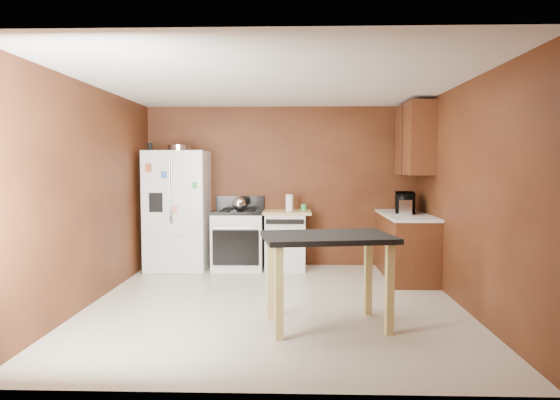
{
  "coord_description": "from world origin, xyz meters",
  "views": [
    {
      "loc": [
        0.23,
        -5.61,
        1.59
      ],
      "look_at": [
        0.03,
        0.85,
        1.13
      ],
      "focal_mm": 32.0,
      "sensor_mm": 36.0,
      "label": 1
    }
  ],
  "objects_px": {
    "paper_towel": "(289,203)",
    "toaster": "(405,207)",
    "green_canister": "(304,208)",
    "pen_cup": "(150,147)",
    "roasting_pan": "(179,148)",
    "dishwasher": "(285,239)",
    "refrigerator": "(178,210)",
    "gas_range": "(238,239)",
    "microwave": "(405,203)",
    "island": "(327,249)",
    "kettle": "(239,204)"
  },
  "relations": [
    {
      "from": "green_canister",
      "to": "pen_cup",
      "type": "bearing_deg",
      "value": -173.75
    },
    {
      "from": "kettle",
      "to": "toaster",
      "type": "relative_size",
      "value": 0.73
    },
    {
      "from": "paper_towel",
      "to": "toaster",
      "type": "distance_m",
      "value": 1.7
    },
    {
      "from": "pen_cup",
      "to": "dishwasher",
      "type": "distance_m",
      "value": 2.46
    },
    {
      "from": "dishwasher",
      "to": "island",
      "type": "bearing_deg",
      "value": -80.32
    },
    {
      "from": "green_canister",
      "to": "island",
      "type": "distance_m",
      "value": 2.79
    },
    {
      "from": "green_canister",
      "to": "dishwasher",
      "type": "relative_size",
      "value": 0.11
    },
    {
      "from": "roasting_pan",
      "to": "paper_towel",
      "type": "bearing_deg",
      "value": -0.38
    },
    {
      "from": "kettle",
      "to": "refrigerator",
      "type": "relative_size",
      "value": 0.12
    },
    {
      "from": "refrigerator",
      "to": "paper_towel",
      "type": "bearing_deg",
      "value": -0.29
    },
    {
      "from": "dishwasher",
      "to": "microwave",
      "type": "bearing_deg",
      "value": -9.32
    },
    {
      "from": "island",
      "to": "gas_range",
      "type": "bearing_deg",
      "value": 113.67
    },
    {
      "from": "toaster",
      "to": "gas_range",
      "type": "xyz_separation_m",
      "value": [
        -2.4,
        0.58,
        -0.54
      ]
    },
    {
      "from": "paper_towel",
      "to": "refrigerator",
      "type": "relative_size",
      "value": 0.14
    },
    {
      "from": "roasting_pan",
      "to": "pen_cup",
      "type": "height_order",
      "value": "pen_cup"
    },
    {
      "from": "refrigerator",
      "to": "microwave",
      "type": "bearing_deg",
      "value": -3.41
    },
    {
      "from": "toaster",
      "to": "dishwasher",
      "type": "xyz_separation_m",
      "value": [
        -1.68,
        0.6,
        -0.55
      ]
    },
    {
      "from": "gas_range",
      "to": "dishwasher",
      "type": "relative_size",
      "value": 1.24
    },
    {
      "from": "green_canister",
      "to": "gas_range",
      "type": "xyz_separation_m",
      "value": [
        -1.0,
        -0.07,
        -0.48
      ]
    },
    {
      "from": "paper_towel",
      "to": "island",
      "type": "bearing_deg",
      "value": -81.3
    },
    {
      "from": "roasting_pan",
      "to": "dishwasher",
      "type": "bearing_deg",
      "value": 2.97
    },
    {
      "from": "paper_towel",
      "to": "toaster",
      "type": "height_order",
      "value": "paper_towel"
    },
    {
      "from": "pen_cup",
      "to": "refrigerator",
      "type": "height_order",
      "value": "pen_cup"
    },
    {
      "from": "kettle",
      "to": "microwave",
      "type": "height_order",
      "value": "microwave"
    },
    {
      "from": "roasting_pan",
      "to": "refrigerator",
      "type": "height_order",
      "value": "roasting_pan"
    },
    {
      "from": "green_canister",
      "to": "kettle",
      "type": "bearing_deg",
      "value": -169.65
    },
    {
      "from": "roasting_pan",
      "to": "refrigerator",
      "type": "xyz_separation_m",
      "value": [
        -0.04,
        -0.0,
        -0.94
      ]
    },
    {
      "from": "refrigerator",
      "to": "dishwasher",
      "type": "xyz_separation_m",
      "value": [
        1.63,
        0.08,
        -0.45
      ]
    },
    {
      "from": "paper_towel",
      "to": "gas_range",
      "type": "xyz_separation_m",
      "value": [
        -0.78,
        0.07,
        -0.56
      ]
    },
    {
      "from": "paper_towel",
      "to": "dishwasher",
      "type": "height_order",
      "value": "paper_towel"
    },
    {
      "from": "pen_cup",
      "to": "microwave",
      "type": "distance_m",
      "value": 3.84
    },
    {
      "from": "paper_towel",
      "to": "dishwasher",
      "type": "relative_size",
      "value": 0.29
    },
    {
      "from": "microwave",
      "to": "dishwasher",
      "type": "relative_size",
      "value": 0.55
    },
    {
      "from": "pen_cup",
      "to": "island",
      "type": "distance_m",
      "value": 3.7
    },
    {
      "from": "pen_cup",
      "to": "dishwasher",
      "type": "height_order",
      "value": "pen_cup"
    },
    {
      "from": "kettle",
      "to": "green_canister",
      "type": "height_order",
      "value": "kettle"
    },
    {
      "from": "toaster",
      "to": "island",
      "type": "bearing_deg",
      "value": -108.46
    },
    {
      "from": "roasting_pan",
      "to": "kettle",
      "type": "height_order",
      "value": "roasting_pan"
    },
    {
      "from": "roasting_pan",
      "to": "microwave",
      "type": "height_order",
      "value": "roasting_pan"
    },
    {
      "from": "microwave",
      "to": "paper_towel",
      "type": "bearing_deg",
      "value": 92.69
    },
    {
      "from": "toaster",
      "to": "microwave",
      "type": "distance_m",
      "value": 0.32
    },
    {
      "from": "paper_towel",
      "to": "roasting_pan",
      "type": "bearing_deg",
      "value": 179.62
    },
    {
      "from": "dishwasher",
      "to": "gas_range",
      "type": "bearing_deg",
      "value": -178.06
    },
    {
      "from": "roasting_pan",
      "to": "dishwasher",
      "type": "height_order",
      "value": "roasting_pan"
    },
    {
      "from": "roasting_pan",
      "to": "paper_towel",
      "type": "xyz_separation_m",
      "value": [
        1.66,
        -0.01,
        -0.83
      ]
    },
    {
      "from": "toaster",
      "to": "island",
      "type": "height_order",
      "value": "toaster"
    },
    {
      "from": "roasting_pan",
      "to": "gas_range",
      "type": "xyz_separation_m",
      "value": [
        0.87,
        0.06,
        -1.38
      ]
    },
    {
      "from": "paper_towel",
      "to": "dishwasher",
      "type": "bearing_deg",
      "value": 123.56
    },
    {
      "from": "dishwasher",
      "to": "refrigerator",
      "type": "bearing_deg",
      "value": -177.02
    },
    {
      "from": "microwave",
      "to": "green_canister",
      "type": "bearing_deg",
      "value": 86.32
    }
  ]
}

